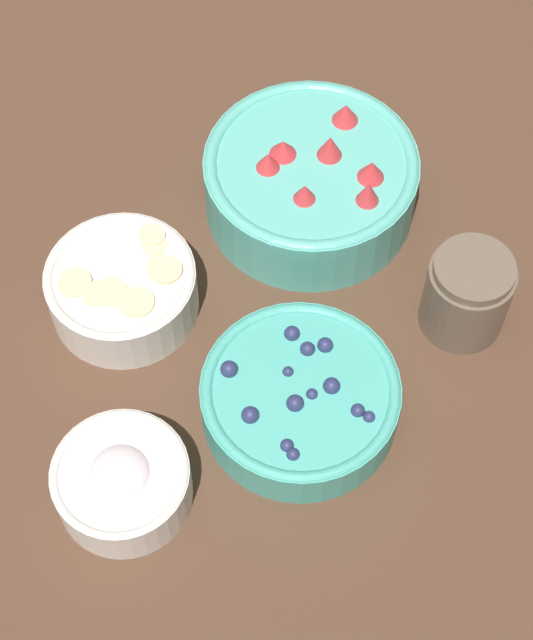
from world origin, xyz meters
name	(u,v)px	position (x,y,z in m)	size (l,w,h in m)	color
ground_plane	(235,339)	(0.00, 0.00, 0.00)	(4.00, 4.00, 0.00)	#4C3323
bowl_strawberries	(311,179)	(-0.01, -0.17, 0.04)	(0.21, 0.21, 0.10)	#56B7A8
bowl_blueberries	(300,397)	(-0.08, 0.05, 0.03)	(0.18, 0.18, 0.06)	#47AD9E
bowl_bananas	(122,287)	(0.11, 0.01, 0.03)	(0.14, 0.14, 0.06)	silver
bowl_cream	(122,481)	(0.03, 0.18, 0.03)	(0.12, 0.12, 0.06)	silver
jar_chocolate	(467,296)	(-0.19, -0.10, 0.04)	(0.08, 0.08, 0.09)	brown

